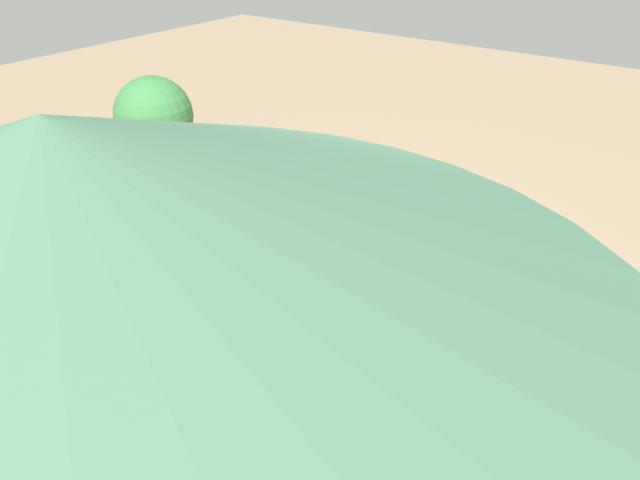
{
  "coord_description": "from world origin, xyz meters",
  "views": [
    {
      "loc": [
        -2.38,
        3.26,
        2.56
      ],
      "look_at": [
        0.0,
        0.0,
        0.34
      ],
      "focal_mm": 36.44,
      "sensor_mm": 36.0,
      "label": 1
    }
  ],
  "objects_px": {
    "throw_pillow_4": "(246,169)",
    "patio_umbrella": "(64,230)",
    "round_bed": "(320,246)",
    "throw_pillow_3": "(294,160)",
    "throw_pillow_2": "(346,164)",
    "planter": "(155,129)",
    "patio_chair": "(25,204)",
    "throw_pillow_0": "(418,192)",
    "side_table": "(348,164)",
    "throw_pillow_1": "(392,170)"
  },
  "relations": [
    {
      "from": "throw_pillow_4",
      "to": "patio_umbrella",
      "type": "distance_m",
      "value": 3.65
    },
    {
      "from": "round_bed",
      "to": "throw_pillow_3",
      "type": "distance_m",
      "value": 0.83
    },
    {
      "from": "throw_pillow_2",
      "to": "throw_pillow_4",
      "type": "bearing_deg",
      "value": 49.46
    },
    {
      "from": "round_bed",
      "to": "planter",
      "type": "relative_size",
      "value": 2.16
    },
    {
      "from": "round_bed",
      "to": "patio_chair",
      "type": "relative_size",
      "value": 2.4
    },
    {
      "from": "throw_pillow_3",
      "to": "patio_umbrella",
      "type": "relative_size",
      "value": 0.16
    },
    {
      "from": "patio_chair",
      "to": "round_bed",
      "type": "bearing_deg",
      "value": -83.56
    },
    {
      "from": "round_bed",
      "to": "throw_pillow_0",
      "type": "height_order",
      "value": "throw_pillow_0"
    },
    {
      "from": "throw_pillow_2",
      "to": "throw_pillow_3",
      "type": "distance_m",
      "value": 0.4
    },
    {
      "from": "throw_pillow_2",
      "to": "patio_umbrella",
      "type": "distance_m",
      "value": 3.89
    },
    {
      "from": "patio_chair",
      "to": "throw_pillow_4",
      "type": "bearing_deg",
      "value": -66.47
    },
    {
      "from": "round_bed",
      "to": "patio_chair",
      "type": "bearing_deg",
      "value": 32.29
    },
    {
      "from": "side_table",
      "to": "throw_pillow_1",
      "type": "bearing_deg",
      "value": 138.32
    },
    {
      "from": "throw_pillow_4",
      "to": "side_table",
      "type": "height_order",
      "value": "throw_pillow_4"
    },
    {
      "from": "planter",
      "to": "patio_umbrella",
      "type": "bearing_deg",
      "value": 138.57
    },
    {
      "from": "throw_pillow_3",
      "to": "patio_chair",
      "type": "height_order",
      "value": "patio_chair"
    },
    {
      "from": "side_table",
      "to": "planter",
      "type": "bearing_deg",
      "value": 40.63
    },
    {
      "from": "throw_pillow_3",
      "to": "side_table",
      "type": "xyz_separation_m",
      "value": [
        0.23,
        -1.11,
        -0.46
      ]
    },
    {
      "from": "throw_pillow_4",
      "to": "patio_umbrella",
      "type": "bearing_deg",
      "value": 127.11
    },
    {
      "from": "round_bed",
      "to": "patio_chair",
      "type": "height_order",
      "value": "patio_chair"
    },
    {
      "from": "patio_umbrella",
      "to": "throw_pillow_4",
      "type": "bearing_deg",
      "value": -52.89
    },
    {
      "from": "throw_pillow_1",
      "to": "side_table",
      "type": "xyz_separation_m",
      "value": [
        0.97,
        -0.87,
        -0.46
      ]
    },
    {
      "from": "throw_pillow_4",
      "to": "patio_umbrella",
      "type": "relative_size",
      "value": 0.21
    },
    {
      "from": "throw_pillow_0",
      "to": "patio_umbrella",
      "type": "height_order",
      "value": "patio_umbrella"
    },
    {
      "from": "planter",
      "to": "throw_pillow_2",
      "type": "bearing_deg",
      "value": -172.57
    },
    {
      "from": "throw_pillow_0",
      "to": "side_table",
      "type": "bearing_deg",
      "value": -39.53
    },
    {
      "from": "throw_pillow_0",
      "to": "throw_pillow_4",
      "type": "relative_size",
      "value": 0.97
    },
    {
      "from": "throw_pillow_2",
      "to": "throw_pillow_3",
      "type": "bearing_deg",
      "value": 31.66
    },
    {
      "from": "throw_pillow_3",
      "to": "side_table",
      "type": "distance_m",
      "value": 1.23
    },
    {
      "from": "throw_pillow_4",
      "to": "side_table",
      "type": "distance_m",
      "value": 1.57
    },
    {
      "from": "planter",
      "to": "throw_pillow_4",
      "type": "bearing_deg",
      "value": 166.39
    },
    {
      "from": "throw_pillow_0",
      "to": "throw_pillow_3",
      "type": "height_order",
      "value": "throw_pillow_3"
    },
    {
      "from": "round_bed",
      "to": "throw_pillow_3",
      "type": "bearing_deg",
      "value": -38.07
    },
    {
      "from": "round_bed",
      "to": "side_table",
      "type": "bearing_deg",
      "value": -62.52
    },
    {
      "from": "throw_pillow_2",
      "to": "throw_pillow_4",
      "type": "relative_size",
      "value": 0.85
    },
    {
      "from": "throw_pillow_2",
      "to": "patio_chair",
      "type": "bearing_deg",
      "value": 49.41
    },
    {
      "from": "patio_chair",
      "to": "planter",
      "type": "relative_size",
      "value": 0.9
    },
    {
      "from": "throw_pillow_4",
      "to": "side_table",
      "type": "relative_size",
      "value": 1.27
    },
    {
      "from": "side_table",
      "to": "round_bed",
      "type": "bearing_deg",
      "value": 117.48
    },
    {
      "from": "throw_pillow_0",
      "to": "planter",
      "type": "height_order",
      "value": "planter"
    },
    {
      "from": "throw_pillow_3",
      "to": "patio_umbrella",
      "type": "distance_m",
      "value": 3.86
    },
    {
      "from": "throw_pillow_0",
      "to": "throw_pillow_4",
      "type": "xyz_separation_m",
      "value": [
        1.24,
        0.42,
        0.01
      ]
    },
    {
      "from": "throw_pillow_0",
      "to": "patio_umbrella",
      "type": "distance_m",
      "value": 3.5
    },
    {
      "from": "patio_chair",
      "to": "side_table",
      "type": "xyz_separation_m",
      "value": [
        -0.96,
        -2.7,
        -0.35
      ]
    },
    {
      "from": "throw_pillow_1",
      "to": "patio_umbrella",
      "type": "bearing_deg",
      "value": 109.04
    },
    {
      "from": "patio_chair",
      "to": "planter",
      "type": "xyz_separation_m",
      "value": [
        0.38,
        -1.55,
        0.05
      ]
    },
    {
      "from": "side_table",
      "to": "patio_umbrella",
      "type": "bearing_deg",
      "value": 116.79
    },
    {
      "from": "round_bed",
      "to": "throw_pillow_2",
      "type": "height_order",
      "value": "throw_pillow_2"
    },
    {
      "from": "throw_pillow_1",
      "to": "throw_pillow_3",
      "type": "distance_m",
      "value": 0.78
    },
    {
      "from": "throw_pillow_4",
      "to": "planter",
      "type": "xyz_separation_m",
      "value": [
        1.41,
        -0.34,
        -0.06
      ]
    }
  ]
}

